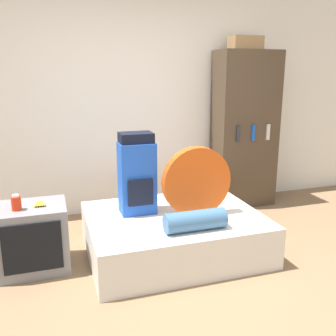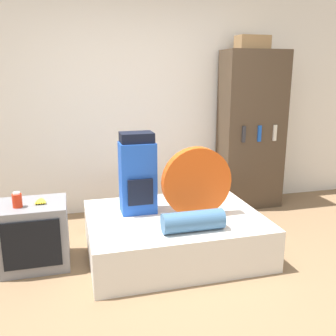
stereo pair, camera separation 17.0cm
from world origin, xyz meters
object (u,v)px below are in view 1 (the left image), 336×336
Objects in this scene: bookshelf at (245,130)px; backpack at (137,175)px; cardboard_box at (245,43)px; tent_bag at (196,182)px; television at (33,238)px; canister at (16,203)px; sleeping_roll at (195,221)px.

backpack is at bearing -151.28° from bookshelf.
cardboard_box is (-0.04, 0.02, 1.04)m from bookshelf.
tent_bag is at bearing -134.72° from bookshelf.
television is (-0.94, -0.08, -0.46)m from backpack.
television is 4.39× the size of canister.
sleeping_roll is 4.02× the size of canister.
backpack is 1.06m from canister.
bookshelf is at bearing 28.72° from backpack.
backpack is 1.44× the size of sleeping_roll.
backpack is at bearing -150.17° from cardboard_box.
cardboard_box is at bearing 150.00° from bookshelf.
backpack reaches higher than canister.
backpack is at bearing 122.74° from sleeping_roll.
tent_bag is 1.54m from canister.
tent_bag is 0.33× the size of bookshelf.
cardboard_box is (1.06, 1.13, 1.30)m from tent_bag.
backpack is 0.55m from tent_bag.
sleeping_roll is 1.47m from canister.
backpack is 2.00× the size of cardboard_box.
tent_bag is at bearing -3.61° from canister.
television is at bearing 30.04° from canister.
canister is 2.84m from bookshelf.
bookshelf reaches higher than backpack.
tent_bag is at bearing -6.19° from television.
canister is (-1.54, 0.10, -0.07)m from tent_bag.
bookshelf is at bearing 45.28° from tent_bag.
sleeping_roll is 0.91× the size of television.
canister is at bearing 176.39° from tent_bag.
bookshelf is (1.23, 1.43, 0.50)m from sleeping_roll.
tent_bag is at bearing 66.80° from sleeping_roll.
television is (-1.44, 0.16, -0.41)m from tent_bag.
backpack is 1.05m from television.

